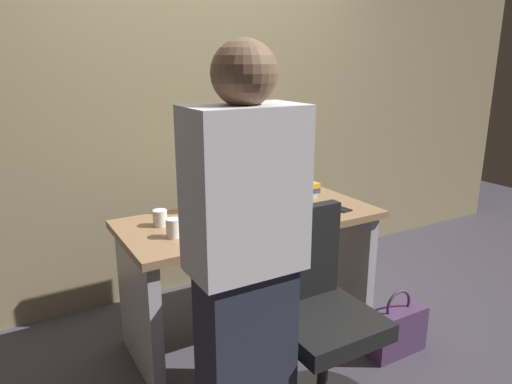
# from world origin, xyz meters

# --- Properties ---
(ground_plane) EXTENTS (9.00, 9.00, 0.00)m
(ground_plane) POSITION_xyz_m (0.00, 0.00, 0.00)
(ground_plane) COLOR #3D3842
(wall_back) EXTENTS (6.40, 0.10, 3.00)m
(wall_back) POSITION_xyz_m (0.00, 0.82, 1.50)
(wall_back) COLOR #8C7F5B
(wall_back) RESTS_ON ground
(desk) EXTENTS (1.45, 0.65, 0.73)m
(desk) POSITION_xyz_m (0.00, 0.00, 0.51)
(desk) COLOR #93704C
(desk) RESTS_ON ground
(office_chair) EXTENTS (0.52, 0.52, 0.94)m
(office_chair) POSITION_xyz_m (-0.05, -0.68, 0.43)
(office_chair) COLOR black
(office_chair) RESTS_ON ground
(person_at_desk) EXTENTS (0.40, 0.24, 1.64)m
(person_at_desk) POSITION_xyz_m (-0.48, -0.81, 0.84)
(person_at_desk) COLOR #262838
(person_at_desk) RESTS_ON ground
(monitor) EXTENTS (0.54, 0.14, 0.46)m
(monitor) POSITION_xyz_m (-0.02, 0.21, 0.99)
(monitor) COLOR silver
(monitor) RESTS_ON desk
(keyboard) EXTENTS (0.43, 0.14, 0.02)m
(keyboard) POSITION_xyz_m (-0.04, -0.11, 0.74)
(keyboard) COLOR white
(keyboard) RESTS_ON desk
(mouse) EXTENTS (0.06, 0.10, 0.03)m
(mouse) POSITION_xyz_m (0.26, -0.12, 0.75)
(mouse) COLOR white
(mouse) RESTS_ON desk
(cup_near_keyboard) EXTENTS (0.07, 0.07, 0.09)m
(cup_near_keyboard) POSITION_xyz_m (-0.49, -0.09, 0.78)
(cup_near_keyboard) COLOR white
(cup_near_keyboard) RESTS_ON desk
(cup_by_monitor) EXTENTS (0.07, 0.07, 0.09)m
(cup_by_monitor) POSITION_xyz_m (-0.49, 0.10, 0.78)
(cup_by_monitor) COLOR white
(cup_by_monitor) RESTS_ON desk
(book_stack) EXTENTS (0.19, 0.17, 0.09)m
(book_stack) POSITION_xyz_m (0.47, 0.17, 0.78)
(book_stack) COLOR white
(book_stack) RESTS_ON desk
(cell_phone) EXTENTS (0.08, 0.15, 0.01)m
(cell_phone) POSITION_xyz_m (0.50, -0.15, 0.74)
(cell_phone) COLOR black
(cell_phone) RESTS_ON desk
(handbag) EXTENTS (0.34, 0.14, 0.38)m
(handbag) POSITION_xyz_m (0.59, -0.57, 0.14)
(handbag) COLOR #4C3356
(handbag) RESTS_ON ground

